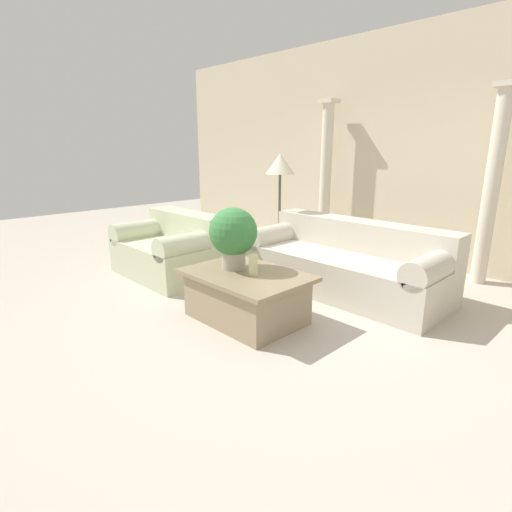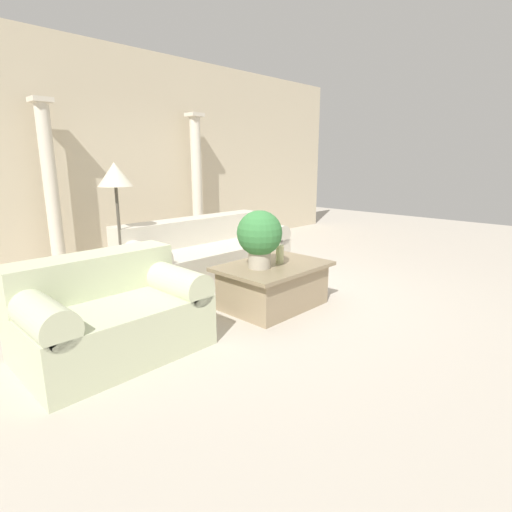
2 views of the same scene
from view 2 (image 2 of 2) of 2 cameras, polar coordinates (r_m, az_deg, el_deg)
ground_plane at (r=4.70m, az=0.34°, el=-5.88°), size 16.00×16.00×0.00m
wall_back at (r=6.67m, az=-17.80°, el=13.25°), size 10.00×0.06×3.20m
sofa_long at (r=5.44m, az=-7.24°, el=0.32°), size 2.31×0.96×0.79m
loveseat at (r=3.54m, az=-20.25°, el=-7.55°), size 1.40×0.96×0.79m
coffee_table at (r=4.35m, az=2.47°, el=-4.16°), size 1.17×0.83×0.47m
potted_plant at (r=4.08m, az=0.52°, el=2.97°), size 0.47×0.47×0.60m
pillar_candle at (r=4.33m, az=3.38°, el=0.28°), size 0.09×0.09×0.20m
floor_lamp at (r=4.75m, az=-19.45°, el=9.92°), size 0.38×0.38×1.54m
column_left at (r=5.88m, az=-27.22°, el=8.40°), size 0.25×0.25×2.32m
column_right at (r=7.03m, az=-8.46°, el=10.34°), size 0.25×0.25×2.32m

